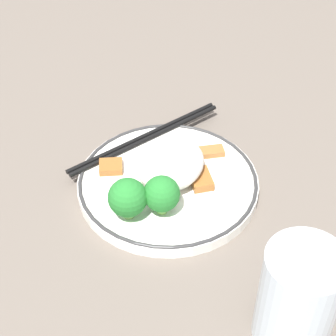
# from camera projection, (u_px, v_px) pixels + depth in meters

# --- Properties ---
(ground_plane) EXTENTS (3.00, 3.00, 0.00)m
(ground_plane) POSITION_uv_depth(u_px,v_px,m) (168.00, 188.00, 0.72)
(ground_plane) COLOR #665B51
(plate) EXTENTS (0.23, 0.23, 0.02)m
(plate) POSITION_uv_depth(u_px,v_px,m) (168.00, 183.00, 0.71)
(plate) COLOR white
(plate) RESTS_ON ground_plane
(rice_mound) EXTENTS (0.08, 0.10, 0.05)m
(rice_mound) POSITION_uv_depth(u_px,v_px,m) (168.00, 163.00, 0.70)
(rice_mound) COLOR white
(rice_mound) RESTS_ON plate
(broccoli_back_left) EXTENTS (0.05, 0.05, 0.05)m
(broccoli_back_left) POSITION_uv_depth(u_px,v_px,m) (128.00, 198.00, 0.64)
(broccoli_back_left) COLOR #7FB756
(broccoli_back_left) RESTS_ON plate
(broccoli_back_center) EXTENTS (0.04, 0.04, 0.05)m
(broccoli_back_center) POSITION_uv_depth(u_px,v_px,m) (162.00, 194.00, 0.65)
(broccoli_back_center) COLOR #7FB756
(broccoli_back_center) RESTS_ON plate
(meat_near_front) EXTENTS (0.04, 0.04, 0.01)m
(meat_near_front) POSITION_uv_depth(u_px,v_px,m) (201.00, 179.00, 0.70)
(meat_near_front) COLOR #995B28
(meat_near_front) RESTS_ON plate
(meat_near_left) EXTENTS (0.04, 0.04, 0.01)m
(meat_near_left) POSITION_uv_depth(u_px,v_px,m) (187.00, 162.00, 0.72)
(meat_near_left) COLOR brown
(meat_near_left) RESTS_ON plate
(meat_near_right) EXTENTS (0.04, 0.04, 0.01)m
(meat_near_right) POSITION_uv_depth(u_px,v_px,m) (111.00, 167.00, 0.72)
(meat_near_right) COLOR #995B28
(meat_near_right) RESTS_ON plate
(meat_near_back) EXTENTS (0.04, 0.04, 0.01)m
(meat_near_back) POSITION_uv_depth(u_px,v_px,m) (211.00, 152.00, 0.74)
(meat_near_back) COLOR #9E6633
(meat_near_back) RESTS_ON plate
(chopsticks) EXTENTS (0.10, 0.23, 0.01)m
(chopsticks) POSITION_uv_depth(u_px,v_px,m) (146.00, 138.00, 0.77)
(chopsticks) COLOR black
(chopsticks) RESTS_ON plate
(drinking_glass) EXTENTS (0.08, 0.08, 0.11)m
(drinking_glass) POSITION_uv_depth(u_px,v_px,m) (298.00, 298.00, 0.53)
(drinking_glass) COLOR silver
(drinking_glass) RESTS_ON ground_plane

